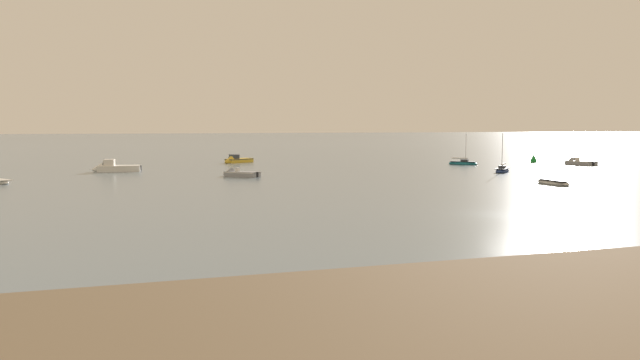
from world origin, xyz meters
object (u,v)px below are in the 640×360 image
Objects in this scene: motorboat_moored_3 at (577,163)px; motorboat_moored_1 at (237,174)px; motorboat_moored_2 at (112,169)px; sailboat_moored_0 at (463,163)px; rowboat_moored_0 at (553,182)px; channel_buoy at (534,159)px; sailboat_moored_1 at (502,170)px; motorboat_moored_4 at (235,161)px.

motorboat_moored_1 is at bearing 90.93° from motorboat_moored_3.
motorboat_moored_2 is at bearing 0.94° from motorboat_moored_1.
motorboat_moored_2 is 1.30× the size of sailboat_moored_0.
rowboat_moored_0 is 1.95× the size of channel_buoy.
sailboat_moored_1 is 23.45m from channel_buoy.
channel_buoy is (50.14, 12.64, 0.24)m from motorboat_moored_1.
channel_buoy is (21.36, 32.06, 0.27)m from rowboat_moored_0.
sailboat_moored_1 reaches higher than rowboat_moored_0.
motorboat_moored_3 is 1.14× the size of sailboat_moored_0.
motorboat_moored_1 is at bearing 50.77° from motorboat_moored_4.
rowboat_moored_0 is at bearing 131.48° from motorboat_moored_3.
rowboat_moored_0 is 0.80× the size of motorboat_moored_3.
sailboat_moored_0 is 15.21m from sailboat_moored_1.
sailboat_moored_1 reaches higher than motorboat_moored_1.
motorboat_moored_4 is 2.34× the size of channel_buoy.
motorboat_moored_3 is at bearing 159.44° from sailboat_moored_1.
sailboat_moored_1 reaches higher than motorboat_moored_4.
motorboat_moored_3 is 52.18m from motorboat_moored_4.
sailboat_moored_1 is at bearing 162.26° from rowboat_moored_0.
motorboat_moored_1 is 38.15m from sailboat_moored_0.
motorboat_moored_2 reaches higher than rowboat_moored_0.
rowboat_moored_0 is at bearing 27.80° from sailboat_moored_1.
rowboat_moored_0 is 0.70× the size of motorboat_moored_2.
sailboat_moored_0 is at bearing 64.96° from motorboat_moored_3.
rowboat_moored_0 is at bearing -123.67° from channel_buoy.
motorboat_moored_2 reaches higher than motorboat_moored_1.
motorboat_moored_2 reaches higher than motorboat_moored_3.
motorboat_moored_3 is at bearing 134.83° from rowboat_moored_0.
motorboat_moored_1 is at bearing -165.85° from channel_buoy.
motorboat_moored_3 is at bearing -72.98° from channel_buoy.
channel_buoy is (-2.24, 7.32, 0.20)m from motorboat_moored_3.
motorboat_moored_3 is 2.43× the size of channel_buoy.
motorboat_moored_2 is 2.79× the size of channel_buoy.
channel_buoy is at bearing 134.20° from motorboat_moored_4.
motorboat_moored_3 is (23.60, 24.74, 0.07)m from rowboat_moored_0.
sailboat_moored_0 reaches higher than motorboat_moored_1.
sailboat_moored_1 is at bearing 168.83° from motorboat_moored_2.
sailboat_moored_1 reaches higher than motorboat_moored_2.
sailboat_moored_0 is (7.70, 30.58, 0.02)m from rowboat_moored_0.
motorboat_moored_1 reaches higher than rowboat_moored_0.
motorboat_moored_4 is (18.45, 13.51, -0.06)m from motorboat_moored_2.
rowboat_moored_0 is at bearing 88.67° from motorboat_moored_4.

